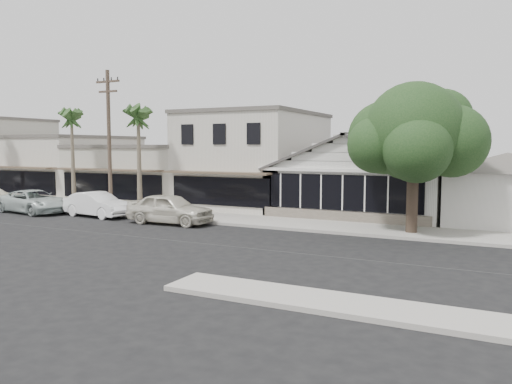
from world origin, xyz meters
The scene contains 14 objects.
ground centered at (0.00, 0.00, 0.00)m, with size 140.00×140.00×0.00m, color black.
sidewalk_north centered at (-8.00, 6.75, 0.07)m, with size 90.00×3.50×0.15m, color #9E9991.
corner_shop centered at (5.00, 12.47, 2.62)m, with size 10.40×8.60×5.10m.
side_cottage centered at (13.20, 11.50, 1.50)m, with size 6.00×6.00×3.00m, color silver.
row_building_near centered at (-3.00, 13.50, 3.25)m, with size 8.00×10.00×6.50m, color beige.
row_building_midnear centered at (-12.00, 13.50, 2.10)m, with size 10.00×10.00×4.20m, color #B1AD9F.
row_building_midfar centered at (-22.50, 13.50, 2.50)m, with size 11.00×10.00×5.00m, color beige.
utility_pole centered at (-9.00, 5.20, 4.79)m, with size 1.80×0.24×9.00m.
car_0 centered at (-3.65, 4.09, 0.86)m, with size 2.02×5.02×1.71m, color beige.
car_1 centered at (-9.36, 4.38, 0.76)m, with size 1.61×4.63×1.53m, color white.
car_2 centered at (-14.36, 3.90, 0.75)m, with size 2.48×5.38×1.49m, color #B0BDBA.
shade_tree centered at (9.04, 6.59, 4.88)m, with size 6.68×6.04×7.42m.
palm_east centered at (-7.90, 6.66, 6.23)m, with size 3.04×3.04×7.30m.
palm_mid centered at (-13.77, 6.74, 6.24)m, with size 2.79×2.79×7.27m.
Camera 1 is at (13.01, -18.59, 4.33)m, focal length 35.00 mm.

